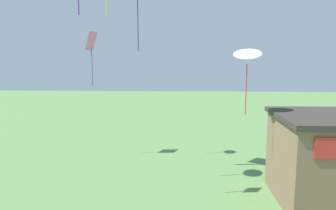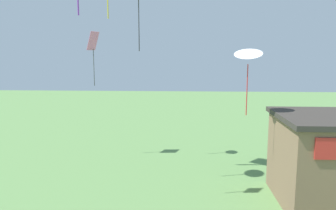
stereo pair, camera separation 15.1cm
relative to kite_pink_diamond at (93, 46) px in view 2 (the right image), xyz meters
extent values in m
cube|color=pink|center=(0.00, 0.00, 0.37)|extent=(0.74, 1.04, 1.25)
cylinder|color=#4C4C51|center=(0.00, 0.00, -1.43)|extent=(0.05, 0.05, 2.54)
cylinder|color=#333338|center=(3.86, -4.85, 0.96)|extent=(0.05, 0.05, 2.70)
cone|color=white|center=(9.38, -6.04, -0.48)|extent=(1.70, 1.66, 0.61)
cylinder|color=red|center=(9.38, -6.04, -2.30)|extent=(0.05, 0.05, 2.54)
camera|label=1|loc=(6.20, -22.37, -0.59)|focal=35.00mm
camera|label=2|loc=(6.36, -22.36, -0.59)|focal=35.00mm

